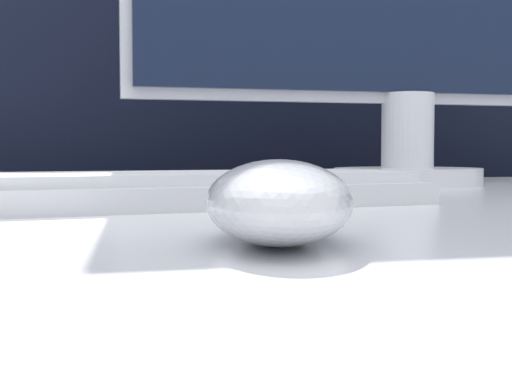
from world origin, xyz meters
name	(u,v)px	position (x,y,z in m)	size (l,w,h in m)	color
partition_panel	(153,231)	(0.00, 0.70, 0.62)	(5.00, 0.03, 1.25)	black
computer_mouse_near	(279,201)	(-0.03, -0.11, 0.73)	(0.09, 0.14, 0.04)	silver
keyboard	(140,190)	(-0.07, 0.11, 0.72)	(0.43, 0.18, 0.02)	silver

